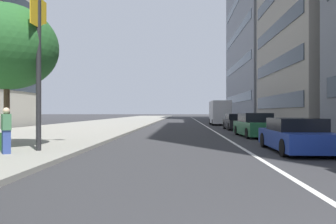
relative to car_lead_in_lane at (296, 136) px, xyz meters
name	(u,v)px	position (x,y,z in m)	size (l,w,h in m)	color
sidewalk_right_plaza	(92,126)	(19.30, 13.54, -0.53)	(160.00, 10.94, 0.15)	gray
lane_centre_stripe	(204,125)	(24.30, 1.84, -0.60)	(110.00, 0.16, 0.01)	silver
car_lead_in_lane	(296,136)	(0.00, 0.00, 0.00)	(4.50, 2.00, 1.29)	navy
car_far_down_avenue	(255,126)	(7.37, -0.13, 0.07)	(4.60, 1.99, 1.47)	#236038
car_following_behind	(236,122)	(15.08, -0.27, 0.04)	(4.24, 1.83, 1.38)	black
delivery_van_ahead	(220,112)	(24.91, -0.02, 0.88)	(5.13, 2.15, 2.80)	#B7B7BC
street_tree_by_lamp_post	(7,47)	(-0.45, 11.17, 3.44)	(3.87, 3.87, 5.54)	#473323
pedestrian_on_plaza	(6,131)	(-2.17, 10.20, 0.31)	(0.48, 0.45, 1.53)	#33478C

